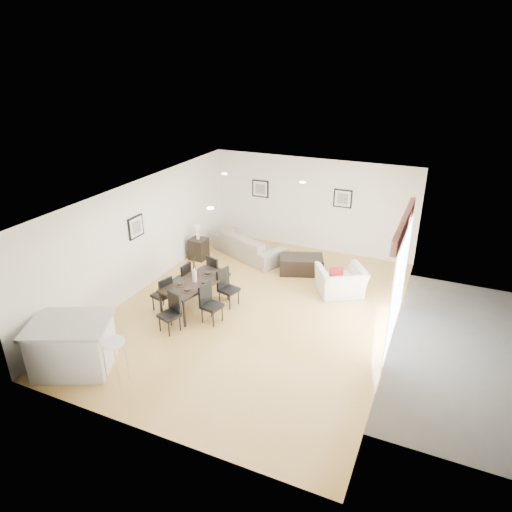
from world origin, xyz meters
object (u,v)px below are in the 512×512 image
at_px(armchair, 341,281).
at_px(dining_chair_foot, 215,271).
at_px(sofa, 249,245).
at_px(dining_chair_head, 172,310).
at_px(side_table, 199,249).
at_px(dining_chair_enear, 209,301).
at_px(dining_chair_wfar, 183,278).
at_px(dining_table, 195,284).
at_px(kitchen_island, 72,345).
at_px(bar_stool, 114,347).
at_px(coffee_table, 301,264).
at_px(dining_chair_wnear, 164,292).
at_px(dining_chair_efar, 226,285).

height_order(armchair, dining_chair_foot, dining_chair_foot).
distance_m(sofa, dining_chair_head, 4.16).
distance_m(dining_chair_foot, side_table, 1.91).
relative_size(armchair, dining_chair_enear, 1.23).
bearing_deg(dining_chair_wfar, dining_chair_foot, 139.77).
height_order(sofa, dining_table, sofa).
bearing_deg(dining_chair_foot, kitchen_island, 96.81).
bearing_deg(bar_stool, dining_chair_enear, 78.19).
relative_size(dining_table, dining_chair_wfar, 2.08).
bearing_deg(side_table, coffee_table, 6.40).
height_order(dining_chair_wfar, bar_stool, bar_stool).
bearing_deg(dining_chair_wfar, dining_chair_head, 24.88).
bearing_deg(dining_chair_enear, dining_chair_wfar, 65.85).
relative_size(sofa, dining_table, 1.34).
relative_size(dining_table, dining_chair_wnear, 2.07).
bearing_deg(dining_chair_head, dining_chair_foot, 108.30).
xyz_separation_m(armchair, kitchen_island, (-3.78, -4.76, 0.15)).
relative_size(armchair, dining_chair_foot, 1.24).
relative_size(armchair, bar_stool, 1.24).
relative_size(dining_chair_wfar, dining_chair_enear, 0.95).
bearing_deg(sofa, dining_chair_efar, 128.76).
xyz_separation_m(coffee_table, side_table, (-2.95, -0.33, 0.07)).
height_order(coffee_table, side_table, side_table).
xyz_separation_m(dining_chair_wfar, coffee_table, (2.19, 2.32, -0.24)).
height_order(dining_chair_foot, coffee_table, dining_chair_foot).
height_order(dining_chair_wfar, kitchen_island, kitchen_island).
bearing_deg(sofa, dining_chair_wfar, 105.38).
bearing_deg(bar_stool, coffee_table, 74.26).
xyz_separation_m(dining_chair_wnear, coffee_table, (2.19, 3.14, -0.24)).
relative_size(dining_chair_wfar, side_table, 1.39).
distance_m(sofa, coffee_table, 1.79).
bearing_deg(bar_stool, dining_chair_wnear, 104.80).
distance_m(dining_chair_enear, side_table, 3.37).
height_order(dining_table, dining_chair_efar, dining_chair_efar).
distance_m(sofa, dining_chair_foot, 2.17).
bearing_deg(dining_chair_wfar, bar_stool, 13.08).
bearing_deg(dining_chair_wnear, coffee_table, 159.81).
relative_size(dining_chair_enear, dining_chair_foot, 1.00).
distance_m(armchair, kitchen_island, 6.09).
relative_size(sofa, dining_chair_wnear, 2.77).
relative_size(dining_chair_efar, side_table, 1.45).
xyz_separation_m(dining_chair_efar, dining_chair_foot, (-0.59, 0.58, -0.00)).
bearing_deg(bar_stool, sofa, 91.68).
bearing_deg(dining_chair_enear, dining_chair_wnear, 102.10).
bearing_deg(kitchen_island, bar_stool, -24.59).
distance_m(dining_table, kitchen_island, 2.96).
relative_size(dining_table, side_table, 2.89).
distance_m(armchair, dining_table, 3.48).
distance_m(dining_table, side_table, 2.75).
bearing_deg(side_table, armchair, -5.99).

